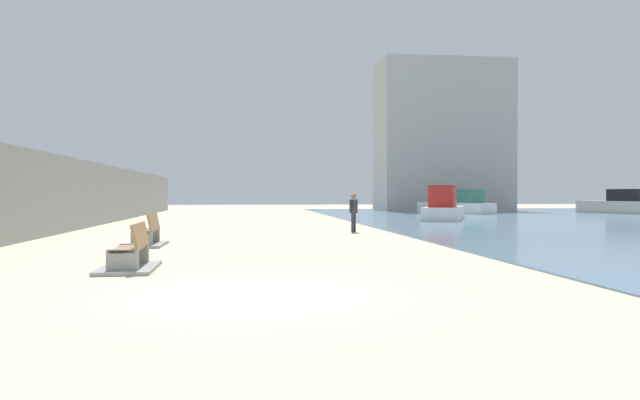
{
  "coord_description": "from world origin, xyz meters",
  "views": [
    {
      "loc": [
        0.02,
        -9.78,
        1.59
      ],
      "look_at": [
        2.9,
        13.32,
        1.35
      ],
      "focal_mm": 34.61,
      "sensor_mm": 36.0,
      "label": 1
    }
  ],
  "objects_px": {
    "bench_near": "(130,259)",
    "bench_far": "(147,238)",
    "boat_nearest": "(619,204)",
    "person_walking": "(354,210)",
    "boat_far_left": "(444,207)",
    "boat_far_right": "(457,204)"
  },
  "relations": [
    {
      "from": "bench_far",
      "to": "boat_nearest",
      "type": "relative_size",
      "value": 0.32
    },
    {
      "from": "bench_far",
      "to": "boat_nearest",
      "type": "distance_m",
      "value": 41.39
    },
    {
      "from": "boat_far_left",
      "to": "bench_near",
      "type": "bearing_deg",
      "value": -122.45
    },
    {
      "from": "boat_far_left",
      "to": "boat_nearest",
      "type": "bearing_deg",
      "value": 28.9
    },
    {
      "from": "person_walking",
      "to": "boat_far_left",
      "type": "bearing_deg",
      "value": 55.32
    },
    {
      "from": "person_walking",
      "to": "boat_far_left",
      "type": "height_order",
      "value": "boat_far_left"
    },
    {
      "from": "boat_far_right",
      "to": "boat_nearest",
      "type": "relative_size",
      "value": 1.19
    },
    {
      "from": "person_walking",
      "to": "boat_far_left",
      "type": "relative_size",
      "value": 0.21
    },
    {
      "from": "bench_far",
      "to": "boat_nearest",
      "type": "xyz_separation_m",
      "value": [
        32.23,
        25.97,
        0.51
      ]
    },
    {
      "from": "boat_far_left",
      "to": "boat_far_right",
      "type": "bearing_deg",
      "value": 66.8
    },
    {
      "from": "boat_nearest",
      "to": "bench_far",
      "type": "bearing_deg",
      "value": -141.14
    },
    {
      "from": "bench_near",
      "to": "bench_far",
      "type": "bearing_deg",
      "value": 95.46
    },
    {
      "from": "bench_near",
      "to": "boat_far_right",
      "type": "distance_m",
      "value": 38.91
    },
    {
      "from": "bench_near",
      "to": "boat_far_right",
      "type": "height_order",
      "value": "boat_far_right"
    },
    {
      "from": "bench_far",
      "to": "person_walking",
      "type": "height_order",
      "value": "person_walking"
    },
    {
      "from": "boat_far_right",
      "to": "bench_far",
      "type": "bearing_deg",
      "value": -125.26
    },
    {
      "from": "bench_far",
      "to": "boat_far_left",
      "type": "relative_size",
      "value": 0.28
    },
    {
      "from": "bench_far",
      "to": "person_walking",
      "type": "xyz_separation_m",
      "value": [
        7.39,
        5.66,
        0.68
      ]
    },
    {
      "from": "bench_far",
      "to": "boat_far_left",
      "type": "distance_m",
      "value": 22.01
    },
    {
      "from": "person_walking",
      "to": "boat_nearest",
      "type": "xyz_separation_m",
      "value": [
        24.84,
        20.3,
        -0.17
      ]
    },
    {
      "from": "bench_near",
      "to": "person_walking",
      "type": "bearing_deg",
      "value": 59.68
    },
    {
      "from": "bench_near",
      "to": "person_walking",
      "type": "height_order",
      "value": "person_walking"
    }
  ]
}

